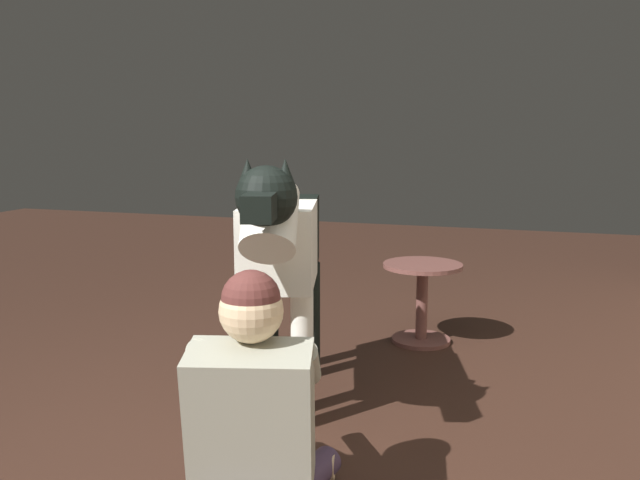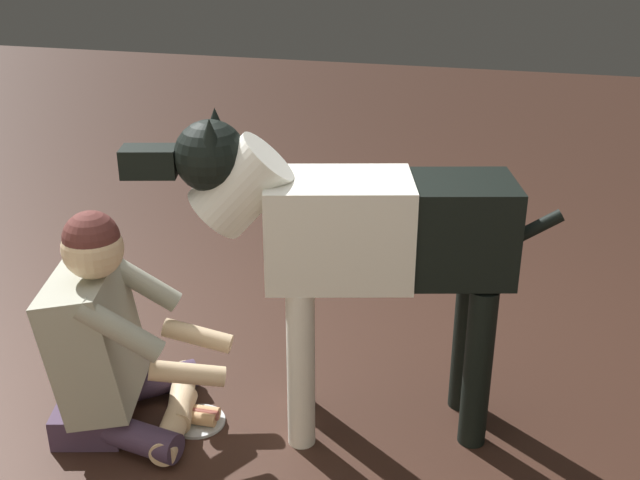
% 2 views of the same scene
% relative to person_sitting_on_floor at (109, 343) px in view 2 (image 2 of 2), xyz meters
% --- Properties ---
extents(ground_plane, '(13.85, 13.85, 0.00)m').
position_rel_person_sitting_on_floor_xyz_m(ground_plane, '(-0.06, -0.20, -0.35)').
color(ground_plane, '#362017').
extents(person_sitting_on_floor, '(0.70, 0.58, 0.85)m').
position_rel_person_sitting_on_floor_xyz_m(person_sitting_on_floor, '(0.00, 0.00, 0.00)').
color(person_sitting_on_floor, '#402F46').
rests_on(person_sitting_on_floor, ground).
extents(large_dog, '(1.43, 0.53, 1.18)m').
position_rel_person_sitting_on_floor_xyz_m(large_dog, '(-0.84, -0.23, 0.41)').
color(large_dog, white).
rests_on(large_dog, ground).
extents(hot_dog_on_plate, '(0.20, 0.20, 0.06)m').
position_rel_person_sitting_on_floor_xyz_m(hot_dog_on_plate, '(-0.29, -0.08, -0.32)').
color(hot_dog_on_plate, silver).
rests_on(hot_dog_on_plate, ground).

